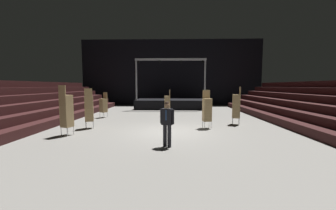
{
  "coord_description": "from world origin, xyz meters",
  "views": [
    {
      "loc": [
        0.3,
        -10.49,
        2.36
      ],
      "look_at": [
        0.02,
        -0.24,
        1.4
      ],
      "focal_mm": 21.91,
      "sensor_mm": 36.0,
      "label": 1
    }
  ],
  "objects_px": {
    "chair_stack_mid_right": "(207,109)",
    "chair_stack_front_left": "(103,105)",
    "man_with_tie": "(167,121)",
    "chair_stack_mid_centre": "(167,103)",
    "chair_stack_front_right": "(66,110)",
    "stage_riser": "(171,103)",
    "chair_stack_rear_left": "(236,106)",
    "chair_stack_mid_left": "(89,109)"
  },
  "relations": [
    {
      "from": "chair_stack_mid_right",
      "to": "chair_stack_front_left",
      "type": "bearing_deg",
      "value": -35.13
    },
    {
      "from": "chair_stack_front_left",
      "to": "man_with_tie",
      "type": "bearing_deg",
      "value": 157.02
    },
    {
      "from": "chair_stack_mid_centre",
      "to": "chair_stack_front_right",
      "type": "bearing_deg",
      "value": 140.94
    },
    {
      "from": "stage_riser",
      "to": "chair_stack_front_left",
      "type": "bearing_deg",
      "value": -127.48
    },
    {
      "from": "chair_stack_front_right",
      "to": "chair_stack_rear_left",
      "type": "relative_size",
      "value": 1.04
    },
    {
      "from": "stage_riser",
      "to": "chair_stack_front_right",
      "type": "distance_m",
      "value": 12.89
    },
    {
      "from": "chair_stack_front_right",
      "to": "chair_stack_rear_left",
      "type": "height_order",
      "value": "chair_stack_front_right"
    },
    {
      "from": "stage_riser",
      "to": "man_with_tie",
      "type": "relative_size",
      "value": 4.06
    },
    {
      "from": "chair_stack_mid_right",
      "to": "chair_stack_mid_left",
      "type": "bearing_deg",
      "value": -5.82
    },
    {
      "from": "stage_riser",
      "to": "chair_stack_mid_left",
      "type": "bearing_deg",
      "value": -112.98
    },
    {
      "from": "chair_stack_front_right",
      "to": "chair_stack_mid_right",
      "type": "xyz_separation_m",
      "value": [
        6.94,
        1.82,
        -0.13
      ]
    },
    {
      "from": "man_with_tie",
      "to": "chair_stack_mid_left",
      "type": "bearing_deg",
      "value": -18.79
    },
    {
      "from": "chair_stack_front_right",
      "to": "chair_stack_mid_right",
      "type": "relative_size",
      "value": 1.12
    },
    {
      "from": "chair_stack_front_left",
      "to": "stage_riser",
      "type": "bearing_deg",
      "value": -94.73
    },
    {
      "from": "chair_stack_mid_left",
      "to": "man_with_tie",
      "type": "bearing_deg",
      "value": -57.25
    },
    {
      "from": "chair_stack_mid_right",
      "to": "man_with_tie",
      "type": "bearing_deg",
      "value": 52.15
    },
    {
      "from": "man_with_tie",
      "to": "chair_stack_rear_left",
      "type": "xyz_separation_m",
      "value": [
        4.07,
        4.78,
        0.15
      ]
    },
    {
      "from": "chair_stack_rear_left",
      "to": "chair_stack_mid_right",
      "type": "bearing_deg",
      "value": 134.16
    },
    {
      "from": "chair_stack_mid_centre",
      "to": "chair_stack_rear_left",
      "type": "xyz_separation_m",
      "value": [
        4.31,
        -3.42,
        0.13
      ]
    },
    {
      "from": "chair_stack_mid_right",
      "to": "stage_riser",
      "type": "bearing_deg",
      "value": -85.41
    },
    {
      "from": "chair_stack_front_right",
      "to": "chair_stack_mid_centre",
      "type": "xyz_separation_m",
      "value": [
        4.6,
        6.43,
        -0.17
      ]
    },
    {
      "from": "chair_stack_front_left",
      "to": "chair_stack_front_right",
      "type": "xyz_separation_m",
      "value": [
        0.14,
        -5.53,
        0.25
      ]
    },
    {
      "from": "chair_stack_front_right",
      "to": "chair_stack_mid_centre",
      "type": "distance_m",
      "value": 7.91
    },
    {
      "from": "man_with_tie",
      "to": "chair_stack_rear_left",
      "type": "bearing_deg",
      "value": -111.74
    },
    {
      "from": "chair_stack_mid_left",
      "to": "chair_stack_mid_centre",
      "type": "bearing_deg",
      "value": 29.05
    },
    {
      "from": "stage_riser",
      "to": "chair_stack_front_right",
      "type": "height_order",
      "value": "stage_riser"
    },
    {
      "from": "man_with_tie",
      "to": "chair_stack_front_right",
      "type": "height_order",
      "value": "chair_stack_front_right"
    },
    {
      "from": "man_with_tie",
      "to": "chair_stack_mid_left",
      "type": "height_order",
      "value": "chair_stack_mid_left"
    },
    {
      "from": "chair_stack_mid_left",
      "to": "chair_stack_mid_centre",
      "type": "height_order",
      "value": "chair_stack_mid_left"
    },
    {
      "from": "stage_riser",
      "to": "man_with_tie",
      "type": "height_order",
      "value": "stage_riser"
    },
    {
      "from": "stage_riser",
      "to": "chair_stack_mid_centre",
      "type": "relative_size",
      "value": 3.51
    },
    {
      "from": "stage_riser",
      "to": "chair_stack_mid_left",
      "type": "relative_size",
      "value": 3.24
    },
    {
      "from": "chair_stack_front_right",
      "to": "chair_stack_mid_right",
      "type": "bearing_deg",
      "value": 35.12
    },
    {
      "from": "stage_riser",
      "to": "chair_stack_front_right",
      "type": "xyz_separation_m",
      "value": [
        -4.78,
        -11.95,
        0.65
      ]
    },
    {
      "from": "man_with_tie",
      "to": "chair_stack_rear_left",
      "type": "distance_m",
      "value": 6.28
    },
    {
      "from": "man_with_tie",
      "to": "chair_stack_front_right",
      "type": "xyz_separation_m",
      "value": [
        -4.84,
        1.77,
        0.19
      ]
    },
    {
      "from": "chair_stack_front_left",
      "to": "chair_stack_mid_right",
      "type": "xyz_separation_m",
      "value": [
        7.08,
        -3.72,
        0.13
      ]
    },
    {
      "from": "chair_stack_mid_centre",
      "to": "man_with_tie",
      "type": "bearing_deg",
      "value": 178.2
    },
    {
      "from": "chair_stack_front_left",
      "to": "chair_stack_mid_left",
      "type": "relative_size",
      "value": 0.85
    },
    {
      "from": "chair_stack_front_right",
      "to": "chair_stack_mid_left",
      "type": "height_order",
      "value": "chair_stack_front_right"
    },
    {
      "from": "chair_stack_mid_left",
      "to": "chair_stack_rear_left",
      "type": "distance_m",
      "value": 8.61
    },
    {
      "from": "chair_stack_front_left",
      "to": "chair_stack_rear_left",
      "type": "height_order",
      "value": "chair_stack_rear_left"
    }
  ]
}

